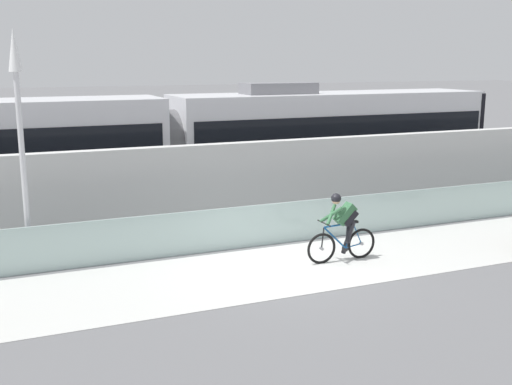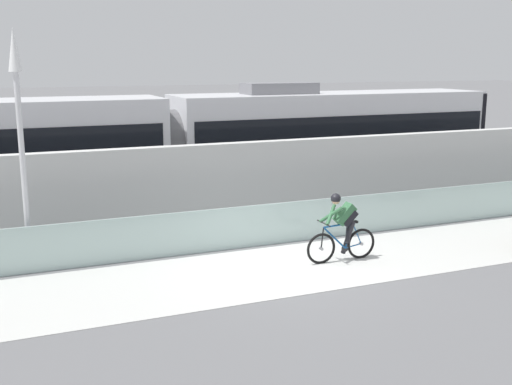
# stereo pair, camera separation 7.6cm
# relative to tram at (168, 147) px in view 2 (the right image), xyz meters

# --- Properties ---
(ground_plane) EXTENTS (200.00, 200.00, 0.00)m
(ground_plane) POSITION_rel_tram_xyz_m (1.00, -6.85, -1.89)
(ground_plane) COLOR slate
(bike_path_deck) EXTENTS (32.00, 3.20, 0.01)m
(bike_path_deck) POSITION_rel_tram_xyz_m (1.00, -6.85, -1.89)
(bike_path_deck) COLOR silver
(bike_path_deck) RESTS_ON ground
(glass_parapet) EXTENTS (32.00, 0.05, 1.05)m
(glass_parapet) POSITION_rel_tram_xyz_m (1.00, -5.00, -1.37)
(glass_parapet) COLOR #ADC6C1
(glass_parapet) RESTS_ON ground
(concrete_barrier_wall) EXTENTS (32.00, 0.36, 2.36)m
(concrete_barrier_wall) POSITION_rel_tram_xyz_m (1.00, -3.20, -0.71)
(concrete_barrier_wall) COLOR silver
(concrete_barrier_wall) RESTS_ON ground
(tram_rail_near) EXTENTS (32.00, 0.08, 0.01)m
(tram_rail_near) POSITION_rel_tram_xyz_m (1.00, -0.72, -1.89)
(tram_rail_near) COLOR #595654
(tram_rail_near) RESTS_ON ground
(tram_rail_far) EXTENTS (32.00, 0.08, 0.01)m
(tram_rail_far) POSITION_rel_tram_xyz_m (1.00, 0.72, -1.89)
(tram_rail_far) COLOR #595654
(tram_rail_far) RESTS_ON ground
(tram) EXTENTS (22.56, 2.54, 3.81)m
(tram) POSITION_rel_tram_xyz_m (0.00, 0.00, 0.00)
(tram) COLOR silver
(tram) RESTS_ON ground
(cyclist_on_bike) EXTENTS (1.77, 0.58, 1.61)m
(cyclist_on_bike) POSITION_rel_tram_xyz_m (2.24, -6.85, -1.11)
(cyclist_on_bike) COLOR black
(cyclist_on_bike) RESTS_ON ground
(lamp_post_antenna) EXTENTS (0.28, 0.28, 5.20)m
(lamp_post_antenna) POSITION_rel_tram_xyz_m (-4.40, -4.70, 1.40)
(lamp_post_antenna) COLOR gray
(lamp_post_antenna) RESTS_ON ground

